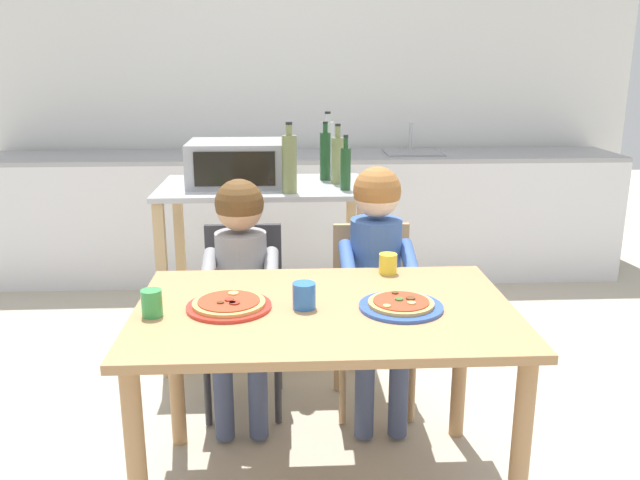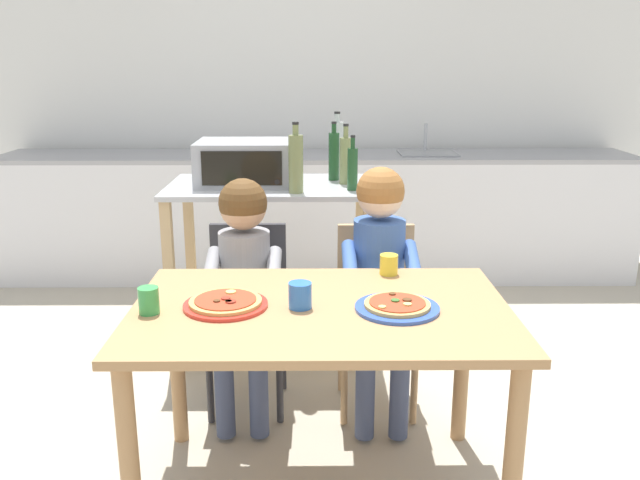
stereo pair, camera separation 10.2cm
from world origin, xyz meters
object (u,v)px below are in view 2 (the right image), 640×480
object	(u,v)px
bottle_dark_olive_oil	(296,163)
drinking_cup_blue	(300,295)
dining_table	(321,334)
child_in_blue_striped_shirt	(380,263)
bottle_slim_sauce	(337,148)
child_in_grey_shirt	(243,267)
dining_chair_left	(248,303)
drinking_cup_yellow	(389,265)
bottle_squat_spirits	(353,168)
bottle_clear_vinegar	(334,155)
dining_chair_right	(376,304)
pizza_plate_blue_rimmed	(397,306)
bottle_tall_green_wine	(346,160)
toaster_oven	(246,162)
pizza_plate_red_rimmed	(226,303)
drinking_cup_green	(149,300)
kitchen_island_cart	(272,241)

from	to	relation	value
bottle_dark_olive_oil	drinking_cup_blue	world-z (taller)	bottle_dark_olive_oil
dining_table	child_in_blue_striped_shirt	xyz separation A→B (m)	(0.25, 0.55, 0.08)
bottle_slim_sauce	child_in_grey_shirt	bearing A→B (deg)	-114.69
dining_chair_left	drinking_cup_yellow	xyz separation A→B (m)	(0.59, -0.34, 0.29)
bottle_squat_spirits	bottle_clear_vinegar	world-z (taller)	bottle_clear_vinegar
dining_chair_right	child_in_grey_shirt	world-z (taller)	child_in_grey_shirt
bottle_slim_sauce	dining_chair_left	distance (m)	1.08
bottle_clear_vinegar	child_in_blue_striped_shirt	bearing A→B (deg)	-77.71
dining_chair_right	pizza_plate_blue_rimmed	world-z (taller)	dining_chair_right
bottle_tall_green_wine	bottle_squat_spirits	world-z (taller)	bottle_tall_green_wine
toaster_oven	pizza_plate_red_rimmed	size ratio (longest dim) A/B	1.70
toaster_oven	bottle_squat_spirits	size ratio (longest dim) A/B	1.82
pizza_plate_blue_rimmed	drinking_cup_blue	world-z (taller)	drinking_cup_blue
bottle_clear_vinegar	dining_table	size ratio (longest dim) A/B	0.24
bottle_clear_vinegar	dining_table	world-z (taller)	bottle_clear_vinegar
child_in_grey_shirt	dining_chair_right	bearing A→B (deg)	9.80
pizza_plate_blue_rimmed	dining_chair_left	bearing A→B (deg)	128.77
drinking_cup_green	drinking_cup_yellow	size ratio (longest dim) A/B	1.14
dining_table	dining_chair_left	xyz separation A→B (m)	(-0.32, 0.69, -0.15)
dining_chair_left	bottle_dark_olive_oil	bearing A→B (deg)	56.81
dining_chair_left	drinking_cup_blue	size ratio (longest dim) A/B	9.21
dining_chair_left	toaster_oven	bearing A→B (deg)	94.97
bottle_squat_spirits	pizza_plate_red_rimmed	bearing A→B (deg)	-114.39
bottle_tall_green_wine	bottle_squat_spirits	xyz separation A→B (m)	(0.03, -0.17, -0.01)
drinking_cup_blue	bottle_slim_sauce	bearing A→B (deg)	83.46
dining_chair_right	child_in_grey_shirt	xyz separation A→B (m)	(-0.58, -0.10, 0.20)
bottle_clear_vinegar	dining_table	distance (m)	1.41
bottle_dark_olive_oil	dining_chair_right	distance (m)	0.76
child_in_blue_striped_shirt	pizza_plate_blue_rimmed	distance (m)	0.59
bottle_slim_sauce	drinking_cup_green	size ratio (longest dim) A/B	3.87
child_in_blue_striped_shirt	bottle_clear_vinegar	bearing A→B (deg)	102.29
bottle_tall_green_wine	drinking_cup_yellow	distance (m)	0.95
bottle_tall_green_wine	drinking_cup_yellow	xyz separation A→B (m)	(0.13, -0.90, -0.27)
dining_chair_right	pizza_plate_red_rimmed	size ratio (longest dim) A/B	2.84
kitchen_island_cart	child_in_blue_striped_shirt	world-z (taller)	child_in_blue_striped_shirt
bottle_clear_vinegar	drinking_cup_blue	world-z (taller)	bottle_clear_vinegar
pizza_plate_red_rimmed	toaster_oven	bearing A→B (deg)	92.25
child_in_blue_striped_shirt	dining_chair_right	bearing A→B (deg)	90.00
bottle_dark_olive_oil	child_in_grey_shirt	world-z (taller)	bottle_dark_olive_oil
dining_chair_right	drinking_cup_blue	size ratio (longest dim) A/B	9.21
dining_table	pizza_plate_blue_rimmed	xyz separation A→B (m)	(0.25, -0.03, 0.11)
drinking_cup_blue	drinking_cup_green	bearing A→B (deg)	-174.76
toaster_oven	bottle_slim_sauce	bearing A→B (deg)	27.30
drinking_cup_yellow	child_in_blue_striped_shirt	bearing A→B (deg)	93.29
dining_table	drinking_cup_blue	world-z (taller)	drinking_cup_blue
drinking_cup_green	drinking_cup_yellow	distance (m)	0.92
kitchen_island_cart	bottle_slim_sauce	distance (m)	0.63
child_in_blue_striped_shirt	drinking_cup_blue	distance (m)	0.65
child_in_blue_striped_shirt	drinking_cup_yellow	size ratio (longest dim) A/B	13.85
dining_chair_left	child_in_grey_shirt	distance (m)	0.23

